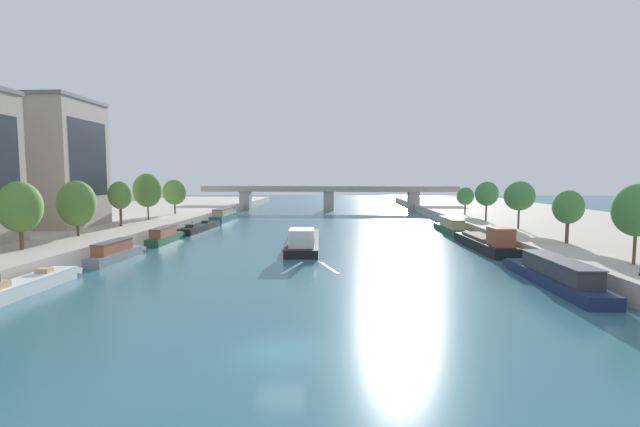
{
  "coord_description": "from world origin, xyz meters",
  "views": [
    {
      "loc": [
        3.05,
        -21.87,
        9.02
      ],
      "look_at": [
        0.0,
        45.27,
        3.46
      ],
      "focal_mm": 24.55,
      "sensor_mm": 36.0,
      "label": 1
    }
  ],
  "objects_px": {
    "moored_boat_right_upstream": "(486,242)",
    "tree_left_second": "(20,207)",
    "tree_right_second": "(568,207)",
    "moored_boat_left_gap_after": "(115,252)",
    "bridge_far": "(329,194)",
    "tree_left_distant": "(77,203)",
    "barge_midriver": "(303,240)",
    "moored_boat_left_far": "(224,216)",
    "moored_boat_left_downstream": "(200,227)",
    "tree_left_midway": "(147,190)",
    "tree_left_end_of_row": "(175,192)",
    "tree_right_distant": "(487,194)",
    "tree_left_third": "(120,195)",
    "moored_boat_right_near": "(555,274)",
    "moored_boat_left_second": "(28,284)",
    "tree_right_by_lamp": "(465,196)",
    "moored_boat_right_gap_after": "(450,226)",
    "tree_right_midway": "(519,196)",
    "moored_boat_left_upstream": "(165,236)",
    "tree_right_end_of_row": "(637,210)"
  },
  "relations": [
    {
      "from": "moored_boat_left_second",
      "to": "moored_boat_left_far",
      "type": "bearing_deg",
      "value": 89.22
    },
    {
      "from": "tree_right_second",
      "to": "moored_boat_left_gap_after",
      "type": "bearing_deg",
      "value": -176.65
    },
    {
      "from": "moored_boat_left_far",
      "to": "tree_left_end_of_row",
      "type": "bearing_deg",
      "value": -159.79
    },
    {
      "from": "moored_boat_right_gap_after",
      "to": "tree_right_distant",
      "type": "bearing_deg",
      "value": 13.31
    },
    {
      "from": "moored_boat_left_downstream",
      "to": "tree_left_second",
      "type": "distance_m",
      "value": 32.53
    },
    {
      "from": "bridge_far",
      "to": "tree_right_midway",
      "type": "bearing_deg",
      "value": -64.29
    },
    {
      "from": "moored_boat_right_near",
      "to": "moored_boat_right_upstream",
      "type": "distance_m",
      "value": 18.07
    },
    {
      "from": "barge_midriver",
      "to": "moored_boat_right_gap_after",
      "type": "distance_m",
      "value": 27.49
    },
    {
      "from": "barge_midriver",
      "to": "tree_right_end_of_row",
      "type": "bearing_deg",
      "value": -33.42
    },
    {
      "from": "moored_boat_left_downstream",
      "to": "tree_left_distant",
      "type": "xyz_separation_m",
      "value": [
        -8.53,
        -20.78,
        5.28
      ]
    },
    {
      "from": "moored_boat_right_upstream",
      "to": "tree_right_midway",
      "type": "height_order",
      "value": "tree_right_midway"
    },
    {
      "from": "moored_boat_left_upstream",
      "to": "moored_boat_left_downstream",
      "type": "relative_size",
      "value": 0.7
    },
    {
      "from": "moored_boat_right_near",
      "to": "tree_right_second",
      "type": "relative_size",
      "value": 2.64
    },
    {
      "from": "moored_boat_right_gap_after",
      "to": "tree_right_second",
      "type": "xyz_separation_m",
      "value": [
        6.91,
        -22.85,
        4.74
      ]
    },
    {
      "from": "barge_midriver",
      "to": "tree_left_end_of_row",
      "type": "distance_m",
      "value": 40.81
    },
    {
      "from": "tree_left_end_of_row",
      "to": "moored_boat_left_far",
      "type": "bearing_deg",
      "value": 20.21
    },
    {
      "from": "tree_left_second",
      "to": "bridge_far",
      "type": "relative_size",
      "value": 0.1
    },
    {
      "from": "moored_boat_right_upstream",
      "to": "tree_right_end_of_row",
      "type": "xyz_separation_m",
      "value": [
        6.3,
        -17.57,
        5.33
      ]
    },
    {
      "from": "tree_left_third",
      "to": "tree_left_second",
      "type": "bearing_deg",
      "value": -88.21
    },
    {
      "from": "tree_left_end_of_row",
      "to": "tree_right_distant",
      "type": "distance_m",
      "value": 58.31
    },
    {
      "from": "moored_boat_left_downstream",
      "to": "tree_right_distant",
      "type": "distance_m",
      "value": 48.37
    },
    {
      "from": "tree_right_second",
      "to": "tree_left_end_of_row",
      "type": "bearing_deg",
      "value": 147.67
    },
    {
      "from": "moored_boat_left_downstream",
      "to": "tree_right_distant",
      "type": "height_order",
      "value": "tree_right_distant"
    },
    {
      "from": "moored_boat_right_near",
      "to": "tree_right_second",
      "type": "height_order",
      "value": "tree_right_second"
    },
    {
      "from": "moored_boat_right_upstream",
      "to": "moored_boat_left_far",
      "type": "bearing_deg",
      "value": 140.98
    },
    {
      "from": "tree_right_by_lamp",
      "to": "tree_left_second",
      "type": "bearing_deg",
      "value": -141.99
    },
    {
      "from": "moored_boat_left_far",
      "to": "tree_right_second",
      "type": "relative_size",
      "value": 2.22
    },
    {
      "from": "tree_left_second",
      "to": "tree_left_end_of_row",
      "type": "distance_m",
      "value": 43.39
    },
    {
      "from": "moored_boat_left_downstream",
      "to": "tree_right_midway",
      "type": "xyz_separation_m",
      "value": [
        49.01,
        -10.61,
        5.89
      ]
    },
    {
      "from": "moored_boat_left_far",
      "to": "moored_boat_right_gap_after",
      "type": "xyz_separation_m",
      "value": [
        41.97,
        -17.01,
        -0.1
      ]
    },
    {
      "from": "moored_boat_left_gap_after",
      "to": "tree_left_second",
      "type": "distance_m",
      "value": 9.9
    },
    {
      "from": "tree_right_distant",
      "to": "tree_left_end_of_row",
      "type": "bearing_deg",
      "value": 167.84
    },
    {
      "from": "moored_boat_right_near",
      "to": "tree_left_third",
      "type": "relative_size",
      "value": 2.32
    },
    {
      "from": "barge_midriver",
      "to": "tree_left_third",
      "type": "relative_size",
      "value": 3.16
    },
    {
      "from": "tree_right_second",
      "to": "tree_right_midway",
      "type": "distance_m",
      "value": 13.63
    },
    {
      "from": "bridge_far",
      "to": "tree_left_distant",
      "type": "bearing_deg",
      "value": -113.09
    },
    {
      "from": "moored_boat_left_far",
      "to": "tree_left_distant",
      "type": "bearing_deg",
      "value": -103.08
    },
    {
      "from": "tree_left_end_of_row",
      "to": "moored_boat_right_gap_after",
      "type": "bearing_deg",
      "value": -15.1
    },
    {
      "from": "moored_boat_right_upstream",
      "to": "tree_right_second",
      "type": "bearing_deg",
      "value": -40.31
    },
    {
      "from": "moored_boat_right_upstream",
      "to": "tree_right_distant",
      "type": "bearing_deg",
      "value": 72.02
    },
    {
      "from": "moored_boat_left_upstream",
      "to": "moored_boat_right_near",
      "type": "height_order",
      "value": "moored_boat_right_near"
    },
    {
      "from": "barge_midriver",
      "to": "moored_boat_left_gap_after",
      "type": "distance_m",
      "value": 22.23
    },
    {
      "from": "moored_boat_left_downstream",
      "to": "tree_left_midway",
      "type": "xyz_separation_m",
      "value": [
        -8.78,
        -0.31,
        6.3
      ]
    },
    {
      "from": "moored_boat_right_upstream",
      "to": "tree_left_second",
      "type": "height_order",
      "value": "tree_left_second"
    },
    {
      "from": "tree_right_midway",
      "to": "tree_left_distant",
      "type": "bearing_deg",
      "value": -169.98
    },
    {
      "from": "tree_right_midway",
      "to": "tree_right_distant",
      "type": "xyz_separation_m",
      "value": [
        -0.99,
        10.68,
        -0.1
      ]
    },
    {
      "from": "tree_right_midway",
      "to": "barge_midriver",
      "type": "bearing_deg",
      "value": -168.36
    },
    {
      "from": "moored_boat_left_downstream",
      "to": "tree_right_midway",
      "type": "height_order",
      "value": "tree_right_midway"
    },
    {
      "from": "moored_boat_left_second",
      "to": "tree_left_midway",
      "type": "height_order",
      "value": "tree_left_midway"
    },
    {
      "from": "tree_left_third",
      "to": "barge_midriver",
      "type": "bearing_deg",
      "value": -14.13
    }
  ]
}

